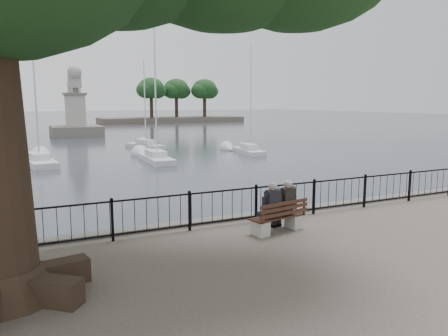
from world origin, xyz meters
TOP-DOWN VIEW (x-y plane):
  - harbor at (0.00, 3.00)m, footprint 260.00×260.00m
  - railing at (0.00, 2.50)m, footprint 22.06×0.06m
  - bench at (1.04, 1.39)m, footprint 1.67×0.76m
  - person_left at (0.77, 1.43)m, footprint 0.45×0.71m
  - person_right at (1.29, 1.53)m, footprint 0.45×0.71m
  - lion_monument at (2.00, 49.93)m, footprint 6.02×6.02m
  - sailboat_b at (-3.60, 24.76)m, footprint 2.23×5.91m
  - sailboat_c at (4.18, 22.79)m, footprint 1.72×5.56m
  - sailboat_d at (12.79, 24.35)m, footprint 2.12×5.01m
  - sailboat_g at (6.06, 32.46)m, footprint 2.91×4.93m
  - far_shore at (25.54, 79.46)m, footprint 30.00×8.60m

SIDE VIEW (x-z plane):
  - sailboat_g at x=6.06m, z-range -4.86..3.41m
  - sailboat_d at x=12.79m, z-range -5.26..3.85m
  - sailboat_c at x=4.18m, z-range -5.75..4.35m
  - sailboat_b at x=-3.60m, z-range -6.88..5.58m
  - harbor at x=0.00m, z-range -1.10..0.10m
  - bench at x=1.04m, z-range -0.13..0.72m
  - railing at x=0.00m, z-range 0.06..1.06m
  - person_left at x=0.77m, z-range -0.05..1.30m
  - person_right at x=1.29m, z-range -0.05..1.30m
  - lion_monument at x=2.00m, z-range -3.21..5.66m
  - far_shore at x=25.54m, z-range -1.59..7.59m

